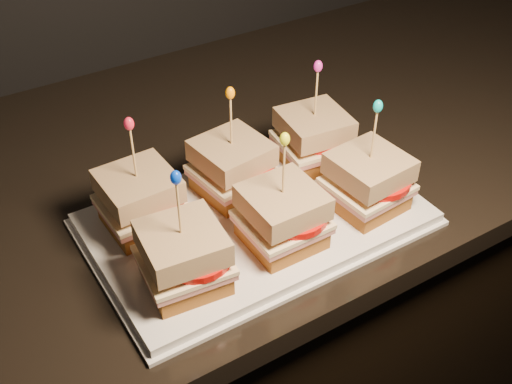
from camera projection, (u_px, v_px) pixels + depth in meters
cabinet at (312, 300)px, 1.36m from camera, size 2.56×0.67×0.85m
granite_slab at (326, 122)px, 1.09m from camera, size 2.60×0.71×0.04m
platter at (256, 219)px, 0.85m from camera, size 0.42×0.26×0.02m
platter_rim at (256, 223)px, 0.85m from camera, size 0.43×0.27×0.01m
sandwich_0_bread_bot at (142, 217)px, 0.82m from camera, size 0.09×0.09×0.02m
sandwich_0_ham at (141, 207)px, 0.81m from camera, size 0.10×0.09×0.01m
sandwich_0_cheese at (140, 203)px, 0.81m from camera, size 0.10×0.10×0.01m
sandwich_0_tomato at (151, 198)px, 0.80m from camera, size 0.09×0.09×0.01m
sandwich_0_bread_top at (138, 186)px, 0.79m from camera, size 0.09×0.09×0.03m
sandwich_0_pick at (134, 156)px, 0.76m from camera, size 0.00×0.00×0.09m
sandwich_0_frill at (129, 124)px, 0.73m from camera, size 0.01×0.01×0.02m
sandwich_1_bread_bot at (233, 183)px, 0.88m from camera, size 0.10×0.10×0.02m
sandwich_1_ham at (232, 174)px, 0.87m from camera, size 0.11×0.10×0.01m
sandwich_1_cheese at (232, 170)px, 0.86m from camera, size 0.11×0.11×0.01m
sandwich_1_tomato at (242, 164)px, 0.86m from camera, size 0.09×0.09×0.01m
sandwich_1_bread_top at (232, 153)px, 0.84m from camera, size 0.10×0.10×0.03m
sandwich_1_pick at (231, 124)px, 0.82m from camera, size 0.00×0.00×0.09m
sandwich_1_frill at (230, 93)px, 0.79m from camera, size 0.01×0.01×0.02m
sandwich_2_bread_bot at (312, 153)px, 0.93m from camera, size 0.10×0.10×0.02m
sandwich_2_ham at (313, 144)px, 0.92m from camera, size 0.11×0.10×0.01m
sandwich_2_cheese at (313, 140)px, 0.92m from camera, size 0.11×0.10×0.01m
sandwich_2_tomato at (323, 135)px, 0.91m from camera, size 0.09×0.09×0.01m
sandwich_2_bread_top at (314, 124)px, 0.90m from camera, size 0.10×0.10×0.03m
sandwich_2_pick at (316, 96)px, 0.87m from camera, size 0.00×0.00×0.09m
sandwich_2_frill at (318, 66)px, 0.84m from camera, size 0.01×0.01×0.02m
sandwich_3_bread_bot at (185, 274)px, 0.74m from camera, size 0.10×0.10×0.02m
sandwich_3_ham at (184, 264)px, 0.73m from camera, size 0.10×0.10×0.01m
sandwich_3_cheese at (184, 260)px, 0.73m from camera, size 0.11×0.10×0.01m
sandwich_3_tomato at (195, 254)px, 0.72m from camera, size 0.09×0.09×0.01m
sandwich_3_bread_top at (182, 242)px, 0.71m from camera, size 0.10×0.10×0.03m
sandwich_3_pick at (179, 211)px, 0.68m from camera, size 0.00×0.00×0.09m
sandwich_3_frill at (176, 178)px, 0.65m from camera, size 0.01×0.01×0.02m
sandwich_4_bread_bot at (282, 233)px, 0.80m from camera, size 0.09×0.09×0.02m
sandwich_4_ham at (282, 224)px, 0.79m from camera, size 0.10×0.09×0.01m
sandwich_4_cheese at (282, 219)px, 0.78m from camera, size 0.10×0.09×0.01m
sandwich_4_tomato at (293, 214)px, 0.78m from camera, size 0.09×0.09×0.01m
sandwich_4_bread_top at (283, 202)px, 0.76m from camera, size 0.09×0.09×0.03m
sandwich_4_pick at (284, 172)px, 0.74m from camera, size 0.00×0.00×0.09m
sandwich_4_frill at (285, 139)px, 0.71m from camera, size 0.01×0.01×0.02m
sandwich_5_bread_bot at (365, 198)px, 0.85m from camera, size 0.09×0.09×0.02m
sandwich_5_ham at (367, 188)px, 0.84m from camera, size 0.10×0.10×0.01m
sandwich_5_cheese at (367, 184)px, 0.84m from camera, size 0.10×0.10×0.01m
sandwich_5_tomato at (378, 179)px, 0.83m from camera, size 0.09×0.09×0.01m
sandwich_5_bread_top at (370, 167)px, 0.82m from camera, size 0.10×0.10×0.03m
sandwich_5_pick at (374, 138)px, 0.79m from camera, size 0.00×0.00×0.09m
sandwich_5_frill at (378, 106)px, 0.76m from camera, size 0.01×0.01×0.02m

